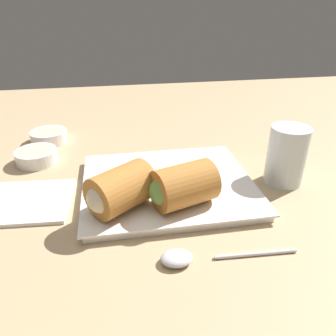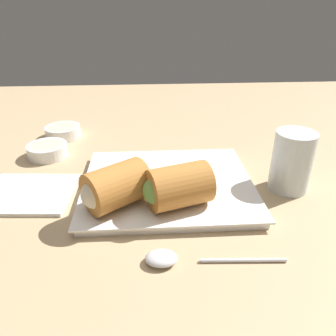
# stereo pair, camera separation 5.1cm
# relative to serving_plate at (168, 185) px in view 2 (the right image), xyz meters

# --- Properties ---
(table_surface) EXTENTS (1.80, 1.40, 0.02)m
(table_surface) POSITION_rel_serving_plate_xyz_m (0.03, 0.02, -0.02)
(table_surface) COLOR tan
(table_surface) RESTS_ON ground
(serving_plate) EXTENTS (0.28, 0.24, 0.01)m
(serving_plate) POSITION_rel_serving_plate_xyz_m (0.00, 0.00, 0.00)
(serving_plate) COLOR white
(serving_plate) RESTS_ON table_surface
(roll_front_left) EXTENTS (0.10, 0.09, 0.06)m
(roll_front_left) POSITION_rel_serving_plate_xyz_m (0.01, -0.07, 0.04)
(roll_front_left) COLOR #B77533
(roll_front_left) RESTS_ON serving_plate
(roll_front_right) EXTENTS (0.11, 0.10, 0.06)m
(roll_front_right) POSITION_rel_serving_plate_xyz_m (-0.08, -0.06, 0.04)
(roll_front_right) COLOR #B77533
(roll_front_right) RESTS_ON serving_plate
(dipping_bowl_near) EXTENTS (0.08, 0.08, 0.03)m
(dipping_bowl_near) POSITION_rel_serving_plate_xyz_m (-0.23, 0.14, 0.01)
(dipping_bowl_near) COLOR silver
(dipping_bowl_near) RESTS_ON table_surface
(dipping_bowl_far) EXTENTS (0.08, 0.08, 0.03)m
(dipping_bowl_far) POSITION_rel_serving_plate_xyz_m (-0.22, 0.24, 0.01)
(dipping_bowl_far) COLOR silver
(dipping_bowl_far) RESTS_ON table_surface
(spoon) EXTENTS (0.17, 0.03, 0.01)m
(spoon) POSITION_rel_serving_plate_xyz_m (-0.01, -0.17, -0.00)
(spoon) COLOR silver
(spoon) RESTS_ON table_surface
(napkin) EXTENTS (0.15, 0.13, 0.01)m
(napkin) POSITION_rel_serving_plate_xyz_m (-0.23, -0.00, -0.00)
(napkin) COLOR white
(napkin) RESTS_ON table_surface
(drinking_glass) EXTENTS (0.06, 0.06, 0.10)m
(drinking_glass) POSITION_rel_serving_plate_xyz_m (0.20, -0.01, 0.04)
(drinking_glass) COLOR silver
(drinking_glass) RESTS_ON table_surface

